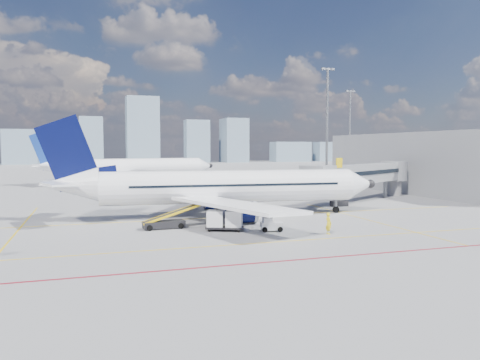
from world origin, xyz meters
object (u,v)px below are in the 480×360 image
object	(u,v)px
second_aircraft	(128,168)
belt_loader	(165,222)
main_aircraft	(216,187)
cargo_dolly	(225,220)
ramp_worker	(328,223)
baggage_tug	(270,224)

from	to	relation	value
second_aircraft	belt_loader	bearing A→B (deg)	-102.71
belt_loader	second_aircraft	bearing A→B (deg)	84.88
main_aircraft	cargo_dolly	size ratio (longest dim) A/B	10.06
belt_loader	ramp_worker	distance (m)	14.99
belt_loader	baggage_tug	bearing A→B (deg)	-29.90
cargo_dolly	baggage_tug	bearing A→B (deg)	2.35
baggage_tug	belt_loader	bearing A→B (deg)	165.26
cargo_dolly	ramp_worker	size ratio (longest dim) A/B	1.95
belt_loader	ramp_worker	bearing A→B (deg)	-32.40
cargo_dolly	belt_loader	size ratio (longest dim) A/B	0.67
second_aircraft	belt_loader	xyz separation A→B (m)	(-1.36, -59.21, -2.64)
baggage_tug	cargo_dolly	bearing A→B (deg)	169.99
cargo_dolly	belt_loader	distance (m)	5.74
cargo_dolly	second_aircraft	bearing A→B (deg)	117.05
second_aircraft	ramp_worker	bearing A→B (deg)	-91.32
ramp_worker	baggage_tug	bearing A→B (deg)	52.02
second_aircraft	ramp_worker	size ratio (longest dim) A/B	20.64
baggage_tug	ramp_worker	size ratio (longest dim) A/B	1.11
second_aircraft	cargo_dolly	bearing A→B (deg)	-98.06
main_aircraft	cargo_dolly	xyz separation A→B (m)	(-1.50, -8.53, -2.21)
main_aircraft	second_aircraft	size ratio (longest dim) A/B	0.95
belt_loader	main_aircraft	bearing A→B (deg)	37.56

